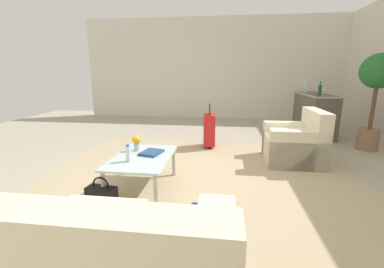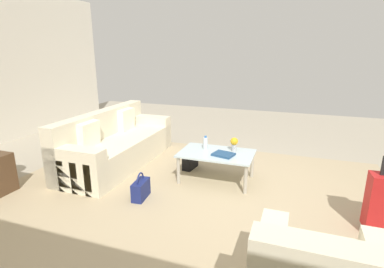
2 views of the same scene
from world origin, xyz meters
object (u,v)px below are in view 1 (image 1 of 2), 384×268
water_bottle (128,154)px  potted_ficus (377,84)px  wine_glass_left_of_centre (324,91)px  handbag_black (102,197)px  wine_glass_leftmost (310,88)px  armchair (297,144)px  suitcase_red (209,129)px  bar_console (314,113)px  wine_bottle_clear (305,87)px  handbag_navy (209,217)px  wine_bottle_green (320,90)px  coffee_table_book (152,152)px  flower_vase (136,142)px  coffee_table (143,160)px

water_bottle → potted_ficus: potted_ficus is taller
wine_glass_left_of_centre → handbag_black: bearing=-44.5°
water_bottle → handbag_black: size_ratio=0.57×
wine_glass_leftmost → armchair: bearing=-19.3°
wine_glass_leftmost → suitcase_red: (2.10, -2.45, -0.70)m
bar_console → wine_glass_left_of_centre: size_ratio=11.35×
armchair → wine_bottle_clear: size_ratio=3.05×
bar_console → wine_glass_leftmost: (-0.60, 0.05, 0.57)m
wine_glass_left_of_centre → suitcase_red: wine_glass_left_of_centre is taller
handbag_black → handbag_navy: bearing=77.6°
wine_bottle_green → handbag_black: (3.48, -3.30, -0.94)m
suitcase_red → handbag_black: suitcase_red is taller
coffee_table_book → potted_ficus: 4.25m
suitcase_red → handbag_navy: suitcase_red is taller
water_bottle → coffee_table_book: bearing=150.6°
armchair → flower_vase: size_ratio=4.47×
coffee_table_book → suitcase_red: (-1.88, 0.62, -0.09)m
wine_bottle_clear → potted_ficus: potted_ficus is taller
armchair → flower_vase: (1.08, -2.32, 0.25)m
coffee_table → flower_vase: (-0.22, -0.15, 0.18)m
wine_glass_left_of_centre → wine_bottle_clear: wine_bottle_clear is taller
coffee_table → potted_ficus: potted_ficus is taller
wine_bottle_green → coffee_table_book: bearing=-45.7°
coffee_table_book → potted_ficus: size_ratio=0.16×
armchair → coffee_table_book: 2.40m
wine_bottle_green → handbag_navy: size_ratio=0.84×
armchair → wine_glass_left_of_centre: (-1.60, 0.89, 0.76)m
wine_bottle_green → suitcase_red: size_ratio=0.35×
wine_bottle_clear → potted_ficus: 1.94m
coffee_table_book → bar_console: bearing=151.9°
suitcase_red → bar_console: bearing=122.0°
flower_vase → suitcase_red: (-1.78, 0.85, -0.20)m
water_bottle → wine_glass_leftmost: 5.41m
bar_console → wine_bottle_green: wine_bottle_green is taller
wine_glass_left_of_centre → coffee_table_book: bearing=-46.9°
wine_glass_leftmost → potted_ficus: potted_ficus is taller
potted_ficus → suitcase_red: bearing=-86.2°
water_bottle → wine_glass_left_of_centre: 4.45m
water_bottle → wine_bottle_clear: (-4.20, 3.10, 0.55)m
armchair → coffee_table: (1.30, -2.17, 0.08)m
wine_bottle_clear → handbag_navy: 5.31m
wine_bottle_green → wine_bottle_clear: bearing=180.0°
coffee_table → coffee_table_book: 0.16m
bar_console → wine_glass_leftmost: size_ratio=11.35×
coffee_table → handbag_navy: (0.77, 0.87, -0.25)m
suitcase_red → potted_ficus: (-0.20, 3.00, 0.87)m
water_bottle → wine_bottle_clear: wine_bottle_clear is taller
flower_vase → wine_bottle_green: bearing=131.1°
bar_console → water_bottle: bearing=-40.9°
armchair → handbag_navy: size_ratio=2.56×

